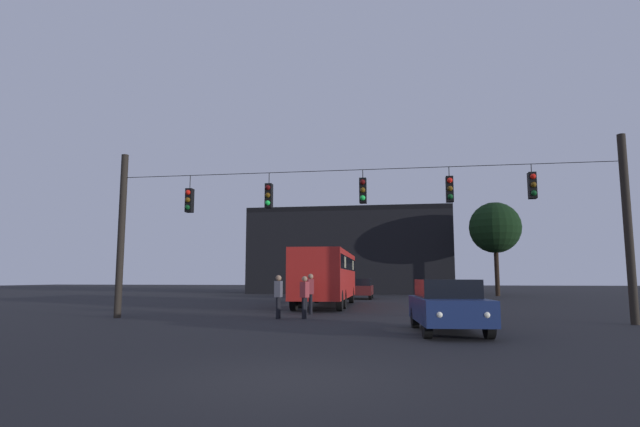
{
  "coord_description": "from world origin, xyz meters",
  "views": [
    {
      "loc": [
        1.75,
        -7.89,
        1.56
      ],
      "look_at": [
        -1.23,
        10.55,
        3.93
      ],
      "focal_mm": 28.64,
      "sensor_mm": 36.0,
      "label": 1
    }
  ],
  "objects_px": {
    "car_near_right": "(448,305)",
    "pedestrian_crossing_right": "(305,295)",
    "tree_left_silhouette": "(495,228)",
    "pedestrian_crossing_center": "(278,294)",
    "car_far_left": "(360,288)",
    "city_bus": "(327,273)",
    "pedestrian_crossing_left": "(311,291)"
  },
  "relations": [
    {
      "from": "tree_left_silhouette",
      "to": "pedestrian_crossing_center",
      "type": "bearing_deg",
      "value": -115.0
    },
    {
      "from": "tree_left_silhouette",
      "to": "car_far_left",
      "type": "bearing_deg",
      "value": -144.71
    },
    {
      "from": "car_far_left",
      "to": "pedestrian_crossing_center",
      "type": "bearing_deg",
      "value": -94.5
    },
    {
      "from": "car_near_right",
      "to": "pedestrian_crossing_right",
      "type": "relative_size",
      "value": 2.72
    },
    {
      "from": "tree_left_silhouette",
      "to": "car_near_right",
      "type": "bearing_deg",
      "value": -102.29
    },
    {
      "from": "car_near_right",
      "to": "pedestrian_crossing_left",
      "type": "distance_m",
      "value": 8.6
    },
    {
      "from": "city_bus",
      "to": "pedestrian_crossing_left",
      "type": "bearing_deg",
      "value": -87.81
    },
    {
      "from": "car_near_right",
      "to": "pedestrian_crossing_center",
      "type": "bearing_deg",
      "value": 145.6
    },
    {
      "from": "car_near_right",
      "to": "pedestrian_crossing_right",
      "type": "height_order",
      "value": "pedestrian_crossing_right"
    },
    {
      "from": "car_far_left",
      "to": "pedestrian_crossing_center",
      "type": "distance_m",
      "value": 19.86
    },
    {
      "from": "city_bus",
      "to": "pedestrian_crossing_center",
      "type": "relative_size",
      "value": 6.61
    },
    {
      "from": "car_far_left",
      "to": "pedestrian_crossing_right",
      "type": "height_order",
      "value": "pedestrian_crossing_right"
    },
    {
      "from": "car_far_left",
      "to": "pedestrian_crossing_center",
      "type": "relative_size",
      "value": 2.61
    },
    {
      "from": "pedestrian_crossing_right",
      "to": "city_bus",
      "type": "bearing_deg",
      "value": 92.88
    },
    {
      "from": "city_bus",
      "to": "pedestrian_crossing_center",
      "type": "xyz_separation_m",
      "value": [
        -0.54,
        -9.15,
        -0.92
      ]
    },
    {
      "from": "car_near_right",
      "to": "car_far_left",
      "type": "relative_size",
      "value": 1.02
    },
    {
      "from": "pedestrian_crossing_left",
      "to": "tree_left_silhouette",
      "type": "xyz_separation_m",
      "value": [
        12.23,
        25.23,
        5.04
      ]
    },
    {
      "from": "city_bus",
      "to": "pedestrian_crossing_right",
      "type": "height_order",
      "value": "city_bus"
    },
    {
      "from": "pedestrian_crossing_left",
      "to": "pedestrian_crossing_right",
      "type": "xyz_separation_m",
      "value": [
        0.2,
        -2.43,
        -0.07
      ]
    },
    {
      "from": "car_far_left",
      "to": "tree_left_silhouette",
      "type": "height_order",
      "value": "tree_left_silhouette"
    },
    {
      "from": "car_far_left",
      "to": "tree_left_silhouette",
      "type": "bearing_deg",
      "value": 35.29
    },
    {
      "from": "car_near_right",
      "to": "car_far_left",
      "type": "distance_m",
      "value": 24.34
    },
    {
      "from": "car_near_right",
      "to": "pedestrian_crossing_left",
      "type": "bearing_deg",
      "value": 127.64
    },
    {
      "from": "car_far_left",
      "to": "pedestrian_crossing_right",
      "type": "distance_m",
      "value": 19.56
    },
    {
      "from": "pedestrian_crossing_right",
      "to": "tree_left_silhouette",
      "type": "bearing_deg",
      "value": 66.5
    },
    {
      "from": "city_bus",
      "to": "car_far_left",
      "type": "xyz_separation_m",
      "value": [
        1.02,
        10.65,
        -1.07
      ]
    },
    {
      "from": "pedestrian_crossing_center",
      "to": "car_far_left",
      "type": "bearing_deg",
      "value": 85.5
    },
    {
      "from": "pedestrian_crossing_left",
      "to": "pedestrian_crossing_center",
      "type": "distance_m",
      "value": 2.79
    },
    {
      "from": "city_bus",
      "to": "car_far_left",
      "type": "height_order",
      "value": "city_bus"
    },
    {
      "from": "pedestrian_crossing_center",
      "to": "pedestrian_crossing_right",
      "type": "distance_m",
      "value": 1.02
    },
    {
      "from": "car_far_left",
      "to": "pedestrian_crossing_right",
      "type": "relative_size",
      "value": 2.66
    },
    {
      "from": "car_near_right",
      "to": "pedestrian_crossing_right",
      "type": "xyz_separation_m",
      "value": [
        -5.05,
        4.38,
        0.13
      ]
    }
  ]
}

